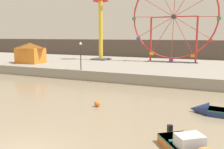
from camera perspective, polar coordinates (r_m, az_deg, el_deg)
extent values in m
cube|color=gray|center=(36.26, 10.74, 1.37)|extent=(110.00, 19.97, 1.21)
cube|color=#564C47|center=(57.59, 15.83, 5.57)|extent=(140.00, 3.00, 4.40)
cube|color=orange|center=(12.25, 16.65, -16.08)|extent=(2.91, 3.16, 0.44)
cube|color=#237566|center=(12.18, 16.69, -15.31)|extent=(2.91, 3.15, 0.08)
cube|color=black|center=(13.35, 13.36, -12.27)|extent=(0.31, 0.30, 0.44)
cube|color=silver|center=(11.77, 17.66, -14.53)|extent=(1.46, 1.40, 0.56)
cube|color=#237566|center=(12.43, 15.85, -14.41)|extent=(1.10, 0.89, 0.06)
cone|color=navy|center=(18.38, 19.63, -7.70)|extent=(1.34, 1.27, 1.18)
torus|color=red|center=(39.90, 14.22, 12.94)|extent=(13.12, 0.24, 13.12)
cylinder|color=#38383D|center=(39.90, 14.22, 12.94)|extent=(0.70, 0.50, 0.70)
cylinder|color=red|center=(40.63, 10.35, 15.36)|extent=(5.54, 0.08, 3.41)
cylinder|color=red|center=(40.59, 9.63, 13.12)|extent=(6.44, 0.08, 0.22)
cube|color=#33934C|center=(41.50, 5.20, 12.83)|extent=(0.56, 0.48, 0.44)
cylinder|color=red|center=(40.41, 10.12, 10.83)|extent=(5.69, 0.08, 3.16)
cube|color=#3356B7|center=(41.16, 6.19, 8.33)|extent=(0.56, 0.48, 0.44)
cylinder|color=red|center=(40.12, 11.69, 9.07)|extent=(3.41, 0.08, 5.54)
cube|color=yellow|center=(40.62, 9.24, 4.86)|extent=(0.56, 0.48, 0.44)
cylinder|color=red|center=(39.81, 13.94, 8.32)|extent=(0.22, 0.08, 6.44)
cube|color=purple|center=(40.01, 13.65, 3.31)|extent=(0.56, 0.48, 0.44)
cylinder|color=red|center=(39.56, 16.30, 8.80)|extent=(3.16, 0.08, 5.69)
cube|color=orange|center=(39.49, 18.32, 4.19)|extent=(0.56, 0.48, 0.44)
cylinder|color=red|center=(39.43, 18.13, 10.39)|extent=(5.54, 0.08, 3.41)
cube|color=red|center=(39.22, 22.02, 7.33)|extent=(0.56, 0.48, 0.44)
cylinder|color=red|center=(39.47, 18.94, 12.68)|extent=(6.44, 0.08, 0.22)
cube|color=#33934C|center=(39.27, 23.69, 11.91)|extent=(0.56, 0.48, 0.44)
cylinder|color=red|center=(39.66, 18.48, 15.03)|extent=(5.69, 0.08, 3.16)
cylinder|color=red|center=(40.57, 9.05, 8.06)|extent=(0.28, 0.28, 7.04)
cylinder|color=red|center=(39.34, 19.15, 7.65)|extent=(0.28, 0.28, 7.04)
cylinder|color=red|center=(39.90, 14.22, 12.94)|extent=(7.08, 0.18, 0.18)
cube|color=#4C4C51|center=(40.01, 13.84, 2.90)|extent=(7.88, 1.20, 0.08)
cylinder|color=gold|center=(42.58, -2.66, 11.47)|extent=(0.70, 0.70, 11.89)
torus|color=red|center=(42.95, -2.70, 16.93)|extent=(2.64, 2.64, 0.44)
cube|color=#4C4C51|center=(42.73, -2.60, 3.64)|extent=(2.80, 2.80, 0.24)
cube|color=orange|center=(39.43, -18.51, 4.22)|extent=(4.07, 2.76, 2.29)
pyramid|color=brown|center=(39.34, -18.63, 6.44)|extent=(4.48, 3.04, 0.80)
cylinder|color=#2D2D33|center=(29.99, -7.30, 3.97)|extent=(0.12, 0.12, 3.05)
sphere|color=#F2EACC|center=(29.89, -7.37, 7.14)|extent=(0.32, 0.32, 0.32)
sphere|color=orange|center=(18.75, -3.50, -6.85)|extent=(0.44, 0.44, 0.44)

